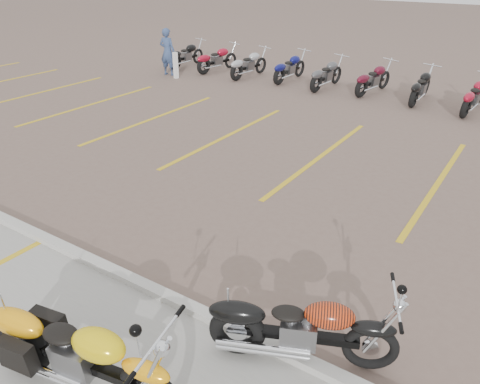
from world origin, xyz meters
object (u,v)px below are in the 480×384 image
(bollard, at_px, (176,65))
(yellow_cruiser, at_px, (78,355))
(flame_cruiser, at_px, (298,330))
(person_a, at_px, (168,52))

(bollard, bearing_deg, yellow_cruiser, -53.40)
(yellow_cruiser, distance_m, bollard, 14.91)
(flame_cruiser, xyz_separation_m, person_a, (-11.29, 10.60, 0.47))
(flame_cruiser, bearing_deg, bollard, 112.36)
(yellow_cruiser, bearing_deg, flame_cruiser, 33.23)
(yellow_cruiser, relative_size, person_a, 1.31)
(flame_cruiser, bearing_deg, yellow_cruiser, -160.33)
(yellow_cruiser, xyz_separation_m, person_a, (-9.53, 12.26, 0.42))
(flame_cruiser, distance_m, bollard, 14.83)
(person_a, distance_m, bollard, 0.81)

